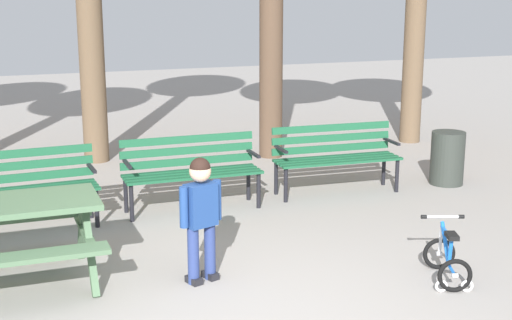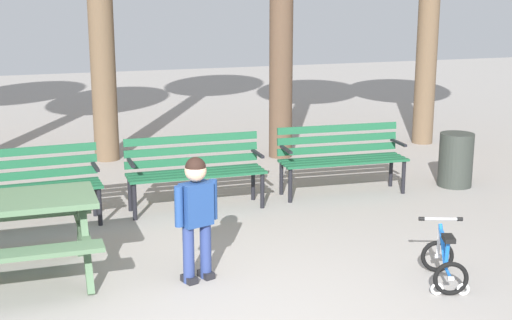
{
  "view_description": "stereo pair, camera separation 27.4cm",
  "coord_description": "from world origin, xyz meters",
  "views": [
    {
      "loc": [
        -1.83,
        -4.71,
        2.52
      ],
      "look_at": [
        0.72,
        1.86,
        0.85
      ],
      "focal_mm": 50.68,
      "sensor_mm": 36.0,
      "label": 1
    },
    {
      "loc": [
        -1.58,
        -4.8,
        2.52
      ],
      "look_at": [
        0.72,
        1.86,
        0.85
      ],
      "focal_mm": 50.68,
      "sensor_mm": 36.0,
      "label": 2
    }
  ],
  "objects": [
    {
      "name": "park_bench_left",
      "position": [
        -1.49,
        3.11,
        0.51
      ],
      "size": [
        1.61,
        0.51,
        0.85
      ],
      "color": "#195133",
      "rests_on": "ground"
    },
    {
      "name": "kids_bicycle",
      "position": [
        1.91,
        0.27,
        0.2
      ],
      "size": [
        0.52,
        0.63,
        0.54
      ],
      "color": "black",
      "rests_on": "ground"
    },
    {
      "name": "park_bench_far_right",
      "position": [
        2.32,
        3.21,
        0.51
      ],
      "size": [
        1.63,
        0.56,
        0.85
      ],
      "color": "#195133",
      "rests_on": "ground"
    },
    {
      "name": "child_standing",
      "position": [
        -0.11,
        1.04,
        0.66
      ],
      "size": [
        0.41,
        0.24,
        1.12
      ],
      "color": "navy",
      "rests_on": "ground"
    },
    {
      "name": "trash_bin",
      "position": [
        3.88,
        3.01,
        0.35
      ],
      "size": [
        0.44,
        0.44,
        0.7
      ],
      "primitive_type": "cylinder",
      "color": "#2D332D",
      "rests_on": "ground"
    },
    {
      "name": "park_bench_right",
      "position": [
        0.42,
        3.17,
        0.51
      ],
      "size": [
        1.61,
        0.49,
        0.85
      ],
      "color": "#195133",
      "rests_on": "ground"
    }
  ]
}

